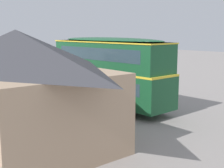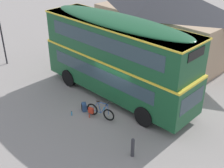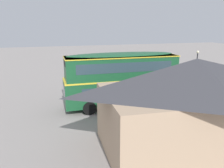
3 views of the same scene
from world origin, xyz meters
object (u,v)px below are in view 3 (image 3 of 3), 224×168
object	(u,v)px
double_decker_bus	(121,77)
touring_bicycle	(105,96)
water_bottle_red_squeeze	(108,97)
backpack_on_ground	(115,95)
water_bottle_blue_sports	(114,95)
kerb_bollard	(71,94)
street_lamp	(196,67)

from	to	relation	value
double_decker_bus	touring_bicycle	distance (m)	3.34
double_decker_bus	water_bottle_red_squeeze	bearing A→B (deg)	-80.10
backpack_on_ground	water_bottle_red_squeeze	world-z (taller)	backpack_on_ground
water_bottle_blue_sports	water_bottle_red_squeeze	bearing A→B (deg)	31.07
double_decker_bus	backpack_on_ground	xyz separation A→B (m)	(-0.21, -2.44, -2.37)
touring_bicycle	kerb_bollard	world-z (taller)	touring_bicycle
touring_bicycle	water_bottle_red_squeeze	size ratio (longest dim) A/B	6.73
water_bottle_blue_sports	kerb_bollard	size ratio (longest dim) A/B	0.27
touring_bicycle	kerb_bollard	distance (m)	3.38
water_bottle_blue_sports	street_lamp	world-z (taller)	street_lamp
street_lamp	kerb_bollard	xyz separation A→B (m)	(13.13, -1.29, -2.27)
double_decker_bus	water_bottle_red_squeeze	size ratio (longest dim) A/B	39.31
backpack_on_ground	kerb_bollard	bearing A→B (deg)	-12.92
water_bottle_blue_sports	double_decker_bus	bearing A→B (deg)	83.37
double_decker_bus	street_lamp	world-z (taller)	double_decker_bus
touring_bicycle	water_bottle_blue_sports	distance (m)	1.53
touring_bicycle	backpack_on_ground	size ratio (longest dim) A/B	3.18
backpack_on_ground	water_bottle_blue_sports	xyz separation A→B (m)	(-0.16, -0.77, -0.15)
double_decker_bus	touring_bicycle	xyz separation A→B (m)	(0.84, -2.31, -2.27)
double_decker_bus	street_lamp	size ratio (longest dim) A/B	2.22
backpack_on_ground	double_decker_bus	bearing A→B (deg)	85.13
touring_bicycle	kerb_bollard	bearing A→B (deg)	-19.05
double_decker_bus	backpack_on_ground	bearing A→B (deg)	-94.87
touring_bicycle	kerb_bollard	size ratio (longest dim) A/B	1.75
double_decker_bus	backpack_on_ground	distance (m)	3.40
kerb_bollard	backpack_on_ground	bearing A→B (deg)	167.08
water_bottle_blue_sports	street_lamp	xyz separation A→B (m)	(-8.73, 1.08, 2.64)
double_decker_bus	street_lamp	bearing A→B (deg)	-166.91
water_bottle_red_squeeze	street_lamp	world-z (taller)	street_lamp
touring_bicycle	street_lamp	world-z (taller)	street_lamp
water_bottle_red_squeeze	backpack_on_ground	bearing A→B (deg)	159.18
kerb_bollard	double_decker_bus	bearing A→B (deg)	139.80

